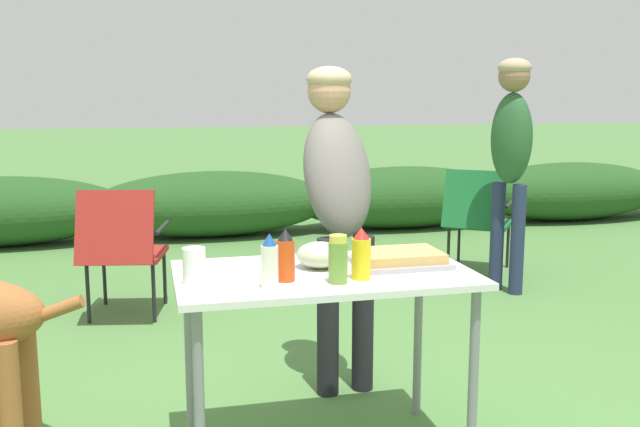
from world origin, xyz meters
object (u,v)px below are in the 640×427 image
object	(u,v)px
relish_jar	(338,260)
camp_chair_green_behind_table	(477,215)
plate_stack	(241,270)
standing_person_in_navy_coat	(337,187)
folding_table	(324,291)
camp_chair_near_hedge	(122,246)
mayo_bottle	(270,262)
food_tray	(400,258)
mixing_bowl	(319,255)
standing_person_in_olive_jacket	(511,144)
hot_sauce_bottle	(285,256)
paper_cup_stack	(194,266)
mustard_bottle	(361,254)

from	to	relation	value
relish_jar	camp_chair_green_behind_table	bearing A→B (deg)	55.34
plate_stack	standing_person_in_navy_coat	world-z (taller)	standing_person_in_navy_coat
relish_jar	plate_stack	bearing A→B (deg)	145.33
relish_jar	camp_chair_green_behind_table	distance (m)	3.28
folding_table	camp_chair_near_hedge	xyz separation A→B (m)	(-0.79, 1.99, -0.20)
mayo_bottle	standing_person_in_navy_coat	distance (m)	1.00
food_tray	camp_chair_green_behind_table	distance (m)	2.95
mixing_bowl	standing_person_in_olive_jacket	distance (m)	2.68
plate_stack	hot_sauce_bottle	bearing A→B (deg)	-46.03
standing_person_in_navy_coat	camp_chair_green_behind_table	world-z (taller)	standing_person_in_navy_coat
camp_chair_near_hedge	plate_stack	bearing A→B (deg)	-64.85
standing_person_in_olive_jacket	camp_chair_green_behind_table	size ratio (longest dim) A/B	1.98
camp_chair_green_behind_table	camp_chair_near_hedge	bearing A→B (deg)	-132.51
food_tray	paper_cup_stack	world-z (taller)	paper_cup_stack
camp_chair_near_hedge	standing_person_in_navy_coat	bearing A→B (deg)	-40.52
camp_chair_near_hedge	mayo_bottle	bearing A→B (deg)	-64.55
plate_stack	mayo_bottle	world-z (taller)	mayo_bottle
plate_stack	mayo_bottle	xyz separation A→B (m)	(0.07, -0.23, 0.08)
food_tray	paper_cup_stack	size ratio (longest dim) A/B	2.71
hot_sauce_bottle	paper_cup_stack	bearing A→B (deg)	174.76
camp_chair_near_hedge	camp_chair_green_behind_table	bearing A→B (deg)	22.19
plate_stack	camp_chair_green_behind_table	xyz separation A→B (m)	(2.17, 2.47, -0.28)
relish_jar	camp_chair_near_hedge	xyz separation A→B (m)	(-0.80, 2.16, -0.36)
mustard_bottle	relish_jar	bearing A→B (deg)	-159.38
relish_jar	mayo_bottle	bearing A→B (deg)	-177.01
paper_cup_stack	relish_jar	xyz separation A→B (m)	(0.49, -0.10, 0.02)
mixing_bowl	mustard_bottle	distance (m)	0.23
standing_person_in_navy_coat	standing_person_in_olive_jacket	bearing A→B (deg)	32.96
plate_stack	camp_chair_near_hedge	distance (m)	2.03
folding_table	camp_chair_green_behind_table	bearing A→B (deg)	53.42
hot_sauce_bottle	plate_stack	bearing A→B (deg)	133.97
hot_sauce_bottle	standing_person_in_navy_coat	distance (m)	0.90
plate_stack	camp_chair_green_behind_table	distance (m)	3.30
mixing_bowl	camp_chair_green_behind_table	bearing A→B (deg)	52.68
standing_person_in_navy_coat	folding_table	bearing A→B (deg)	-115.20
food_tray	mayo_bottle	size ratio (longest dim) A/B	1.84
mixing_bowl	standing_person_in_navy_coat	world-z (taller)	standing_person_in_navy_coat
hot_sauce_bottle	mustard_bottle	bearing A→B (deg)	-7.48
folding_table	standing_person_in_olive_jacket	bearing A→B (deg)	47.23
standing_person_in_navy_coat	camp_chair_green_behind_table	distance (m)	2.49
mixing_bowl	camp_chair_near_hedge	distance (m)	2.11
standing_person_in_olive_jacket	camp_chair_near_hedge	distance (m)	2.70
food_tray	standing_person_in_olive_jacket	distance (m)	2.51
paper_cup_stack	standing_person_in_olive_jacket	world-z (taller)	standing_person_in_olive_jacket
mixing_bowl	paper_cup_stack	distance (m)	0.50
relish_jar	mustard_bottle	bearing A→B (deg)	20.62
folding_table	mixing_bowl	xyz separation A→B (m)	(-0.00, 0.06, 0.13)
plate_stack	mustard_bottle	world-z (taller)	mustard_bottle
plate_stack	standing_person_in_navy_coat	bearing A→B (deg)	49.85
mustard_bottle	standing_person_in_navy_coat	world-z (taller)	standing_person_in_navy_coat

